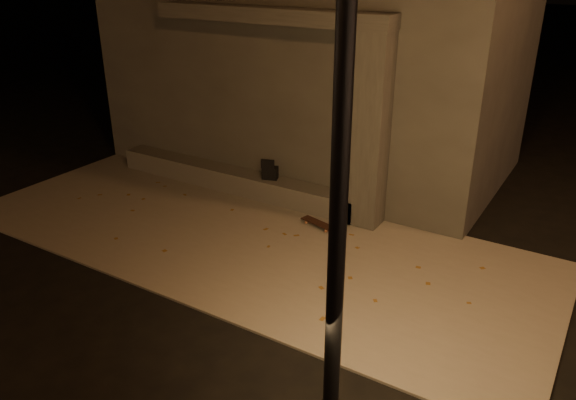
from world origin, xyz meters
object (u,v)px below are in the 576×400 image
Objects in this scene: column at (372,133)px; street_lamp_0 at (344,70)px; backpack at (270,172)px; skateboard at (319,223)px; skateboarder at (345,170)px.

street_lamp_0 is at bearing -69.15° from column.
street_lamp_0 is (4.40, -5.71, 3.48)m from backpack.
backpack is 8.00m from street_lamp_0.
street_lamp_0 reaches higher than skateboard.
street_lamp_0 reaches higher than column.
skateboarder is at bearing 180.00° from column.
skateboard is at bearing -137.06° from column.
backpack is (-2.22, 0.00, -1.20)m from column.
skateboard is (-0.70, -0.65, -1.73)m from column.
skateboarder is 1.77m from backpack.
skateboarder is at bearing 87.23° from skateboard.
skateboarder is 2.43× the size of backpack.
skateboarder is 1.15m from skateboard.
skateboard is at bearing -42.21° from backpack.
column is at bearing -19.12° from backpack.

